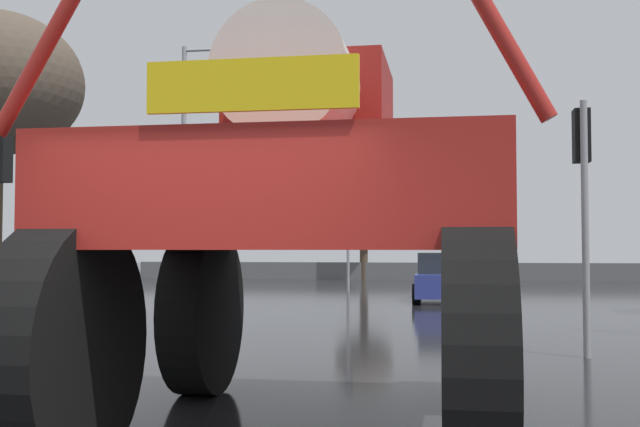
% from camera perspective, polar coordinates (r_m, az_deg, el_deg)
% --- Properties ---
extents(ground_plane, '(120.00, 120.00, 0.00)m').
position_cam_1_polar(ground_plane, '(21.82, 4.79, -6.94)').
color(ground_plane, black).
extents(oversize_sprayer, '(4.09, 5.08, 4.09)m').
position_cam_1_polar(oversize_sprayer, '(7.09, -1.14, -0.66)').
color(oversize_sprayer, black).
rests_on(oversize_sprayer, ground).
extents(sedan_ahead, '(1.88, 4.10, 1.52)m').
position_cam_1_polar(sedan_ahead, '(24.48, 9.17, -4.77)').
color(sedan_ahead, navy).
rests_on(sedan_ahead, ground).
extents(traffic_signal_near_left, '(0.24, 0.54, 3.77)m').
position_cam_1_polar(traffic_signal_near_left, '(14.68, -22.65, 1.86)').
color(traffic_signal_near_left, gray).
rests_on(traffic_signal_near_left, ground).
extents(traffic_signal_near_right, '(0.24, 0.54, 3.95)m').
position_cam_1_polar(traffic_signal_near_right, '(12.67, 18.88, 3.05)').
color(traffic_signal_near_right, gray).
rests_on(traffic_signal_near_right, ground).
extents(traffic_signal_far_left, '(0.24, 0.55, 3.91)m').
position_cam_1_polar(traffic_signal_far_left, '(30.01, 2.13, -0.30)').
color(traffic_signal_far_left, gray).
rests_on(traffic_signal_far_left, ground).
extents(traffic_signal_far_right, '(0.24, 0.55, 3.33)m').
position_cam_1_polar(traffic_signal_far_right, '(29.87, 13.69, -1.04)').
color(traffic_signal_far_right, gray).
rests_on(traffic_signal_far_right, ground).
extents(streetlight_far_left, '(1.59, 0.24, 8.98)m').
position_cam_1_polar(streetlight_far_left, '(28.24, -9.88, 4.07)').
color(streetlight_far_left, gray).
rests_on(streetlight_far_left, ground).
extents(bare_tree_far_center, '(3.11, 3.11, 5.65)m').
position_cam_1_polar(bare_tree_far_center, '(40.63, 3.25, 1.12)').
color(bare_tree_far_center, '#473828').
rests_on(bare_tree_far_center, ground).
extents(roadside_barrier, '(29.59, 0.24, 0.90)m').
position_cam_1_polar(roadside_barrier, '(40.33, 6.80, -4.27)').
color(roadside_barrier, '#59595B').
rests_on(roadside_barrier, ground).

